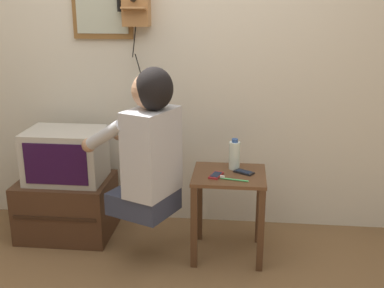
% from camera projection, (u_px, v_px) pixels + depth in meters
% --- Properties ---
extents(wall_back, '(6.80, 0.05, 2.55)m').
position_uv_depth(wall_back, '(169.00, 50.00, 3.35)').
color(wall_back, beige).
rests_on(wall_back, ground_plane).
extents(side_table, '(0.46, 0.41, 0.56)m').
position_uv_depth(side_table, '(229.00, 194.00, 3.07)').
color(side_table, '#51331E').
rests_on(side_table, ground_plane).
extents(person, '(0.61, 0.53, 0.92)m').
position_uv_depth(person, '(148.00, 145.00, 2.88)').
color(person, '#2D3347').
rests_on(person, ground_plane).
extents(tv_stand, '(0.63, 0.48, 0.41)m').
position_uv_depth(tv_stand, '(67.00, 207.00, 3.41)').
color(tv_stand, '#422819').
rests_on(tv_stand, ground_plane).
extents(television, '(0.51, 0.37, 0.36)m').
position_uv_depth(television, '(66.00, 155.00, 3.29)').
color(television, '#ADA89E').
rests_on(television, tv_stand).
extents(wall_phone_antique, '(0.22, 0.18, 0.73)m').
position_uv_depth(wall_phone_antique, '(136.00, 2.00, 3.20)').
color(wall_phone_antique, '#9E6B3D').
extents(cell_phone_held, '(0.09, 0.14, 0.01)m').
position_uv_depth(cell_phone_held, '(216.00, 175.00, 2.99)').
color(cell_phone_held, maroon).
rests_on(cell_phone_held, side_table).
extents(cell_phone_spare, '(0.14, 0.12, 0.01)m').
position_uv_depth(cell_phone_spare, '(244.00, 172.00, 3.04)').
color(cell_phone_spare, black).
rests_on(cell_phone_spare, side_table).
extents(water_bottle, '(0.07, 0.07, 0.20)m').
position_uv_depth(water_bottle, '(234.00, 155.00, 3.09)').
color(water_bottle, silver).
rests_on(water_bottle, side_table).
extents(toothbrush, '(0.17, 0.05, 0.02)m').
position_uv_depth(toothbrush, '(232.00, 179.00, 2.92)').
color(toothbrush, '#4CBF66').
rests_on(toothbrush, side_table).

